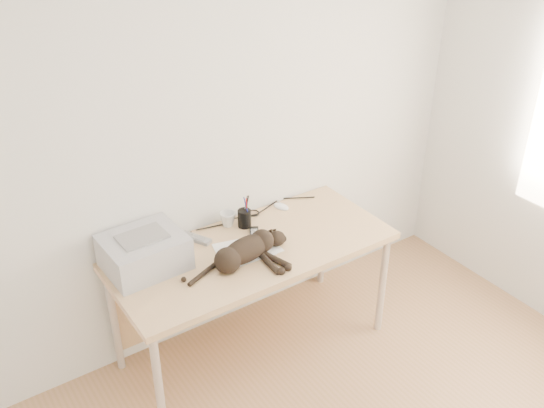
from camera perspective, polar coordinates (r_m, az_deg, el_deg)
wall_back at (r=3.41m, az=-5.23°, el=6.56°), size 3.50×0.00×3.50m
desk at (r=3.54m, az=-2.54°, el=-5.26°), size 1.60×0.70×0.74m
printer at (r=3.27m, az=-11.95°, el=-4.42°), size 0.42×0.36×0.19m
papers at (r=3.38m, az=-2.36°, el=-4.30°), size 0.37×0.29×0.01m
cat at (r=3.26m, az=-2.63°, el=-4.56°), size 0.65×0.30×0.15m
mug at (r=3.58m, az=-4.19°, el=-1.43°), size 0.13×0.13×0.09m
pen_cup at (r=3.57m, az=-2.62°, el=-1.33°), size 0.08×0.08×0.20m
remote_grey at (r=3.49m, az=-7.22°, el=-3.22°), size 0.14×0.20×0.02m
remote_black at (r=3.48m, az=-1.68°, el=-3.06°), size 0.14×0.19×0.02m
mouse at (r=3.77m, az=0.86°, el=-0.09°), size 0.09×0.12×0.04m
cable_tangle at (r=3.62m, az=-4.45°, el=-1.76°), size 1.36×0.08×0.01m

